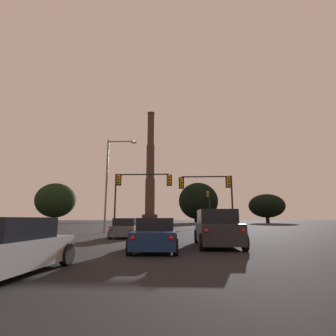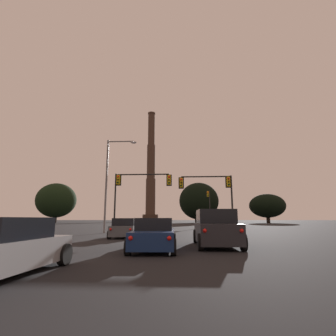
{
  "view_description": "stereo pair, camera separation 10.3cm",
  "coord_description": "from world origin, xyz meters",
  "px_view_note": "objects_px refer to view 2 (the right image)",
  "views": [
    {
      "loc": [
        1.12,
        -0.02,
        1.39
      ],
      "look_at": [
        -0.79,
        34.88,
        8.19
      ],
      "focal_mm": 28.0,
      "sensor_mm": 36.0,
      "label": 1
    },
    {
      "loc": [
        1.22,
        -0.02,
        1.39
      ],
      "look_at": [
        -0.79,
        34.88,
        8.19
      ],
      "focal_mm": 28.0,
      "sensor_mm": 36.0,
      "label": 2
    }
  ],
  "objects_px": {
    "suv_right_lane_second": "(216,228)",
    "smokestack": "(151,177)",
    "traffic_light_far_right": "(209,203)",
    "sedan_center_lane_second": "(154,235)",
    "traffic_light_overhead_right": "(214,188)",
    "hatchback_left_lane_front": "(126,229)",
    "traffic_light_overhead_left": "(134,187)",
    "street_lamp": "(111,175)"
  },
  "relations": [
    {
      "from": "smokestack",
      "to": "sedan_center_lane_second",
      "type": "bearing_deg",
      "value": -82.81
    },
    {
      "from": "hatchback_left_lane_front",
      "to": "traffic_light_far_right",
      "type": "xyz_separation_m",
      "value": [
        9.33,
        30.77,
        3.75
      ]
    },
    {
      "from": "hatchback_left_lane_front",
      "to": "traffic_light_overhead_right",
      "type": "bearing_deg",
      "value": 43.93
    },
    {
      "from": "suv_right_lane_second",
      "to": "street_lamp",
      "type": "xyz_separation_m",
      "value": [
        -9.06,
        12.14,
        4.87
      ]
    },
    {
      "from": "suv_right_lane_second",
      "to": "sedan_center_lane_second",
      "type": "bearing_deg",
      "value": -151.91
    },
    {
      "from": "sedan_center_lane_second",
      "to": "traffic_light_far_right",
      "type": "height_order",
      "value": "traffic_light_far_right"
    },
    {
      "from": "traffic_light_far_right",
      "to": "traffic_light_overhead_left",
      "type": "distance_m",
      "value": 25.0
    },
    {
      "from": "hatchback_left_lane_front",
      "to": "traffic_light_overhead_left",
      "type": "relative_size",
      "value": 0.66
    },
    {
      "from": "hatchback_left_lane_front",
      "to": "traffic_light_far_right",
      "type": "relative_size",
      "value": 0.61
    },
    {
      "from": "sedan_center_lane_second",
      "to": "traffic_light_overhead_left",
      "type": "bearing_deg",
      "value": 102.21
    },
    {
      "from": "hatchback_left_lane_front",
      "to": "street_lamp",
      "type": "height_order",
      "value": "street_lamp"
    },
    {
      "from": "traffic_light_overhead_left",
      "to": "smokestack",
      "type": "height_order",
      "value": "smokestack"
    },
    {
      "from": "sedan_center_lane_second",
      "to": "street_lamp",
      "type": "distance_m",
      "value": 15.91
    },
    {
      "from": "street_lamp",
      "to": "smokestack",
      "type": "xyz_separation_m",
      "value": [
        -9.76,
        111.62,
        17.68
      ]
    },
    {
      "from": "suv_right_lane_second",
      "to": "traffic_light_overhead_right",
      "type": "relative_size",
      "value": 0.83
    },
    {
      "from": "traffic_light_far_right",
      "to": "traffic_light_overhead_right",
      "type": "height_order",
      "value": "traffic_light_far_right"
    },
    {
      "from": "traffic_light_far_right",
      "to": "street_lamp",
      "type": "distance_m",
      "value": 27.61
    },
    {
      "from": "traffic_light_overhead_right",
      "to": "street_lamp",
      "type": "relative_size",
      "value": 0.62
    },
    {
      "from": "sedan_center_lane_second",
      "to": "traffic_light_overhead_left",
      "type": "height_order",
      "value": "traffic_light_overhead_left"
    },
    {
      "from": "traffic_light_far_right",
      "to": "traffic_light_overhead_right",
      "type": "bearing_deg",
      "value": -94.27
    },
    {
      "from": "hatchback_left_lane_front",
      "to": "smokestack",
      "type": "relative_size",
      "value": 0.07
    },
    {
      "from": "traffic_light_far_right",
      "to": "smokestack",
      "type": "relative_size",
      "value": 0.11
    },
    {
      "from": "sedan_center_lane_second",
      "to": "street_lamp",
      "type": "bearing_deg",
      "value": 111.69
    },
    {
      "from": "suv_right_lane_second",
      "to": "sedan_center_lane_second",
      "type": "distance_m",
      "value": 3.43
    },
    {
      "from": "traffic_light_far_right",
      "to": "traffic_light_overhead_left",
      "type": "height_order",
      "value": "traffic_light_far_right"
    },
    {
      "from": "street_lamp",
      "to": "smokestack",
      "type": "height_order",
      "value": "smokestack"
    },
    {
      "from": "traffic_light_overhead_right",
      "to": "street_lamp",
      "type": "xyz_separation_m",
      "value": [
        -10.65,
        -1.77,
        1.21
      ]
    },
    {
      "from": "hatchback_left_lane_front",
      "to": "suv_right_lane_second",
      "type": "bearing_deg",
      "value": -47.0
    },
    {
      "from": "hatchback_left_lane_front",
      "to": "traffic_light_overhead_left",
      "type": "height_order",
      "value": "traffic_light_overhead_left"
    },
    {
      "from": "suv_right_lane_second",
      "to": "smokestack",
      "type": "distance_m",
      "value": 127.2
    },
    {
      "from": "suv_right_lane_second",
      "to": "street_lamp",
      "type": "relative_size",
      "value": 0.52
    },
    {
      "from": "hatchback_left_lane_front",
      "to": "traffic_light_overhead_right",
      "type": "xyz_separation_m",
      "value": [
        7.63,
        7.88,
        3.89
      ]
    },
    {
      "from": "traffic_light_overhead_right",
      "to": "suv_right_lane_second",
      "type": "bearing_deg",
      "value": -96.52
    },
    {
      "from": "sedan_center_lane_second",
      "to": "street_lamp",
      "type": "xyz_separation_m",
      "value": [
        -6.06,
        13.8,
        5.1
      ]
    },
    {
      "from": "traffic_light_overhead_right",
      "to": "smokestack",
      "type": "relative_size",
      "value": 0.1
    },
    {
      "from": "traffic_light_far_right",
      "to": "smokestack",
      "type": "height_order",
      "value": "smokestack"
    },
    {
      "from": "sedan_center_lane_second",
      "to": "hatchback_left_lane_front",
      "type": "bearing_deg",
      "value": 109.52
    },
    {
      "from": "sedan_center_lane_second",
      "to": "smokestack",
      "type": "relative_size",
      "value": 0.08
    },
    {
      "from": "suv_right_lane_second",
      "to": "smokestack",
      "type": "height_order",
      "value": "smokestack"
    },
    {
      "from": "traffic_light_overhead_left",
      "to": "smokestack",
      "type": "relative_size",
      "value": 0.11
    },
    {
      "from": "sedan_center_lane_second",
      "to": "hatchback_left_lane_front",
      "type": "distance_m",
      "value": 8.27
    },
    {
      "from": "sedan_center_lane_second",
      "to": "traffic_light_overhead_right",
      "type": "height_order",
      "value": "traffic_light_overhead_right"
    }
  ]
}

